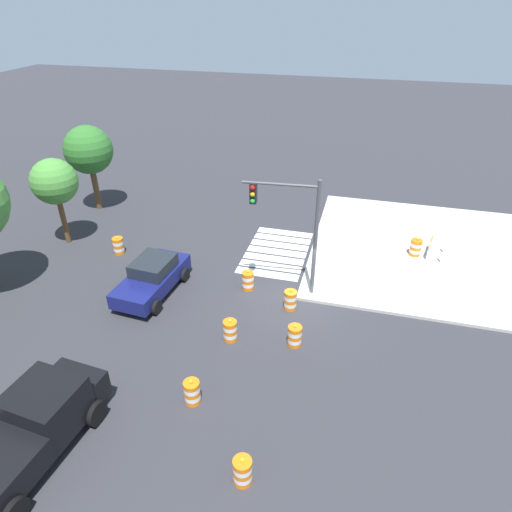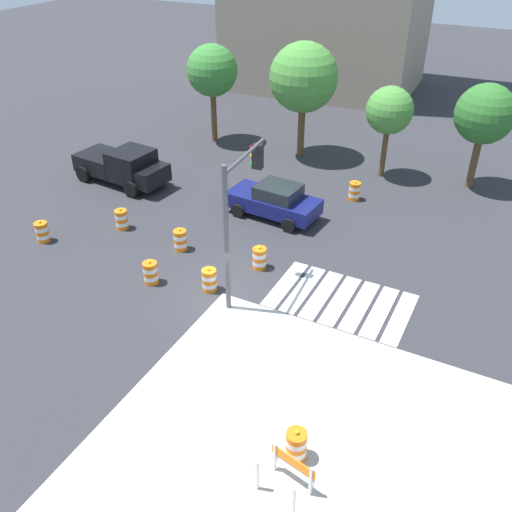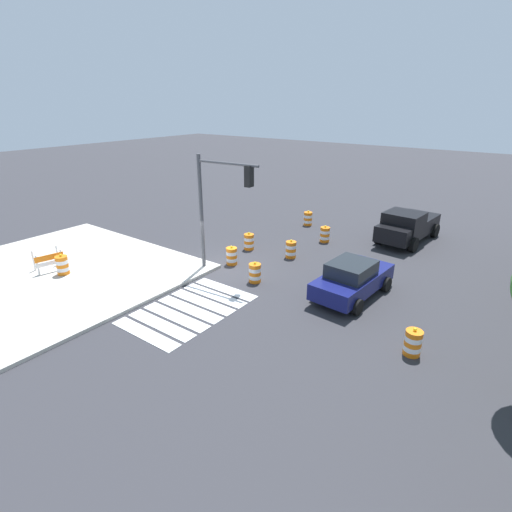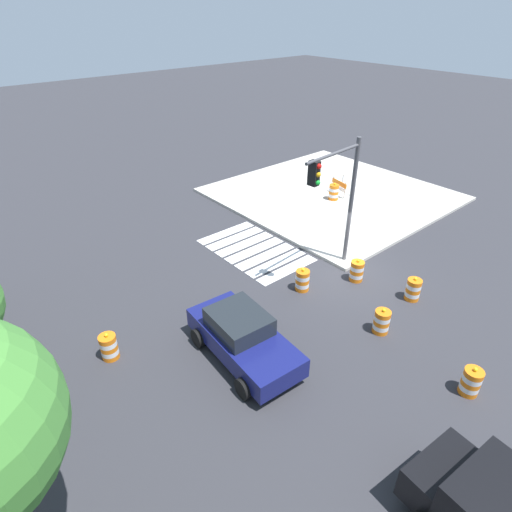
{
  "view_description": "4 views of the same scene",
  "coord_description": "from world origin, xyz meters",
  "views": [
    {
      "loc": [
        -16.29,
        -2.41,
        12.23
      ],
      "look_at": [
        0.43,
        2.01,
        1.79
      ],
      "focal_mm": 31.23,
      "sensor_mm": 36.0,
      "label": 1
    },
    {
      "loc": [
        8.66,
        -14.09,
        12.43
      ],
      "look_at": [
        0.85,
        1.06,
        1.46
      ],
      "focal_mm": 38.58,
      "sensor_mm": 36.0,
      "label": 2
    },
    {
      "loc": [
        13.75,
        12.37,
        7.95
      ],
      "look_at": [
        -0.08,
        2.14,
        1.11
      ],
      "focal_mm": 27.75,
      "sensor_mm": 36.0,
      "label": 3
    },
    {
      "loc": [
        -9.19,
        12.96,
        10.16
      ],
      "look_at": [
        2.36,
        3.12,
        0.95
      ],
      "focal_mm": 29.71,
      "sensor_mm": 36.0,
      "label": 4
    }
  ],
  "objects": [
    {
      "name": "traffic_barrel_median_far",
      "position": [
        -3.28,
        2.1,
        0.45
      ],
      "size": [
        0.56,
        0.56,
        1.02
      ],
      "color": "orange",
      "rests_on": "ground"
    },
    {
      "name": "traffic_barrel_far_curb",
      "position": [
        -8.97,
        -0.08,
        0.45
      ],
      "size": [
        0.56,
        0.56,
        1.02
      ],
      "color": "orange",
      "rests_on": "ground"
    },
    {
      "name": "traffic_light_pole",
      "position": [
        0.49,
        0.53,
        3.91
      ],
      "size": [
        0.6,
        3.28,
        5.5
      ],
      "color": "#4C4C51",
      "rests_on": "sidewalk_corner"
    },
    {
      "name": "traffic_barrel_median_near",
      "position": [
        1.74,
        9.95,
        0.45
      ],
      "size": [
        0.56,
        0.56,
        1.02
      ],
      "color": "orange",
      "rests_on": "ground"
    },
    {
      "name": "traffic_barrel_opposite_curb",
      "position": [
        -0.66,
        0.16,
        0.45
      ],
      "size": [
        0.56,
        0.56,
        1.02
      ],
      "color": "orange",
      "rests_on": "ground"
    },
    {
      "name": "construction_barricade",
      "position": [
        5.5,
        -6.2,
        0.72
      ],
      "size": [
        1.37,
        1.02,
        1.0
      ],
      "color": "silver",
      "rests_on": "sidewalk_corner"
    },
    {
      "name": "traffic_barrel_on_sidewalk",
      "position": [
        5.32,
        -5.34,
        0.6
      ],
      "size": [
        0.56,
        0.56,
        1.02
      ],
      "color": "orange",
      "rests_on": "sidewalk_corner"
    },
    {
      "name": "crosswalk_stripes",
      "position": [
        4.0,
        1.8,
        0.01
      ],
      "size": [
        5.1,
        3.2,
        0.02
      ],
      "color": "silver",
      "rests_on": "ground"
    },
    {
      "name": "ground_plane",
      "position": [
        0.0,
        0.0,
        0.0
      ],
      "size": [
        120.0,
        120.0,
        0.0
      ],
      "primitive_type": "plane",
      "color": "#2D2D33"
    },
    {
      "name": "sports_car",
      "position": [
        -1.03,
        6.57,
        0.81
      ],
      "size": [
        4.43,
        2.39,
        1.63
      ],
      "color": "navy",
      "rests_on": "ground"
    },
    {
      "name": "sidewalk_corner",
      "position": [
        6.0,
        -6.0,
        0.07
      ],
      "size": [
        12.0,
        12.0,
        0.15
      ],
      "primitive_type": "cube",
      "color": "#BCB7AD",
      "rests_on": "ground"
    },
    {
      "name": "traffic_barrel_crosswalk_end",
      "position": [
        0.33,
        2.38,
        0.45
      ],
      "size": [
        0.56,
        0.56,
        1.02
      ],
      "color": "orange",
      "rests_on": "ground"
    },
    {
      "name": "pickup_truck",
      "position": [
        -9.49,
        6.25,
        0.97
      ],
      "size": [
        5.31,
        2.72,
        1.92
      ],
      "color": "black",
      "rests_on": "ground"
    },
    {
      "name": "traffic_barrel_near_corner",
      "position": [
        -2.93,
        -0.46,
        0.45
      ],
      "size": [
        0.56,
        0.56,
        1.02
      ],
      "color": "orange",
      "rests_on": "ground"
    },
    {
      "name": "traffic_barrel_lane_center",
      "position": [
        -6.64,
        2.39,
        0.45
      ],
      "size": [
        0.56,
        0.56,
        1.02
      ],
      "color": "orange",
      "rests_on": "ground"
    }
  ]
}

